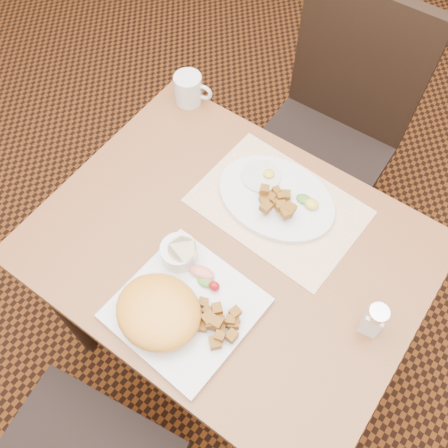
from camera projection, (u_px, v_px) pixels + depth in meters
ground at (227, 340)px, 1.83m from camera, size 8.00×8.00×0.00m
table at (229, 266)px, 1.28m from camera, size 0.90×0.70×0.75m
chair_far at (331, 127)px, 1.64m from camera, size 0.43×0.44×0.97m
placemat at (278, 206)px, 1.24m from camera, size 0.42×0.30×0.00m
plate_square at (186, 308)px, 1.10m from camera, size 0.30×0.30×0.02m
plate_oval at (276, 198)px, 1.24m from camera, size 0.31×0.23×0.02m
hollandaise_mound at (158, 311)px, 1.05m from camera, size 0.19×0.17×0.07m
ramekin at (179, 252)px, 1.13m from camera, size 0.09×0.08×0.05m
garnish_sq at (206, 277)px, 1.11m from camera, size 0.09×0.05×0.03m
fried_egg at (262, 176)px, 1.26m from camera, size 0.10×0.10×0.02m
garnish_ov at (309, 202)px, 1.21m from camera, size 0.07×0.04×0.02m
salt_shaker at (374, 320)px, 1.04m from camera, size 0.05×0.05×0.10m
coffee_mug at (189, 89)px, 1.38m from camera, size 0.11×0.08×0.09m
home_fries_sq at (218, 322)px, 1.06m from camera, size 0.12×0.10×0.04m
home_fries_ov at (277, 201)px, 1.20m from camera, size 0.11×0.09×0.04m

